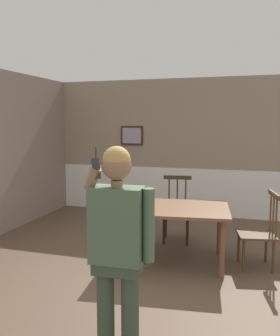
% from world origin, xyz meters
% --- Properties ---
extents(ground_plane, '(7.77, 7.77, 0.00)m').
position_xyz_m(ground_plane, '(0.00, 0.00, 0.00)').
color(ground_plane, brown).
extents(room_back_partition, '(5.43, 0.17, 2.79)m').
position_xyz_m(room_back_partition, '(-0.00, 3.54, 1.35)').
color(room_back_partition, gray).
rests_on(room_back_partition, ground_plane).
extents(dining_table, '(1.63, 1.22, 0.77)m').
position_xyz_m(dining_table, '(0.37, 0.85, 0.68)').
color(dining_table, brown).
rests_on(dining_table, ground_plane).
extents(chair_near_window, '(0.51, 0.51, 1.04)m').
position_xyz_m(chair_near_window, '(0.26, 1.76, 0.48)').
color(chair_near_window, '#2D2319').
rests_on(chair_near_window, ground_plane).
extents(chair_by_doorway, '(0.54, 0.54, 1.01)m').
position_xyz_m(chair_by_doorway, '(1.51, 1.00, 0.48)').
color(chair_by_doorway, '#513823').
rests_on(chair_by_doorway, ground_plane).
extents(person_figure, '(0.57, 0.24, 1.73)m').
position_xyz_m(person_figure, '(0.41, -1.34, 1.00)').
color(person_figure, '#3A493A').
rests_on(person_figure, ground_plane).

